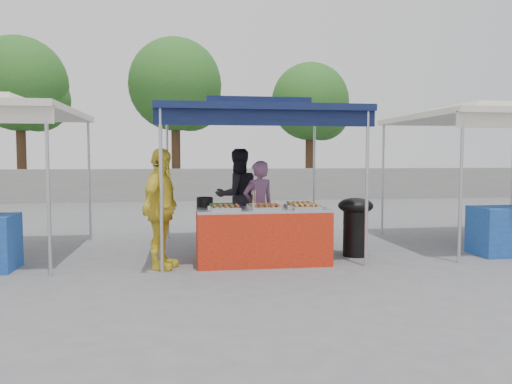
{
  "coord_description": "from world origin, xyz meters",
  "views": [
    {
      "loc": [
        -1.2,
        -7.55,
        1.63
      ],
      "look_at": [
        0.0,
        0.6,
        1.05
      ],
      "focal_mm": 35.0,
      "sensor_mm": 36.0,
      "label": 1
    }
  ],
  "objects": [
    {
      "name": "food_tray_fl",
      "position": [
        -0.58,
        -0.33,
        0.88
      ],
      "size": [
        0.42,
        0.3,
        0.07
      ],
      "color": "silver",
      "rests_on": "vendor_table"
    },
    {
      "name": "food_tray_bl",
      "position": [
        -0.63,
        -0.01,
        0.88
      ],
      "size": [
        0.42,
        0.3,
        0.07
      ],
      "color": "silver",
      "rests_on": "vendor_table"
    },
    {
      "name": "food_tray_fm",
      "position": [
        0.01,
        -0.33,
        0.88
      ],
      "size": [
        0.42,
        0.3,
        0.07
      ],
      "color": "silver",
      "rests_on": "vendor_table"
    },
    {
      "name": "helper_man",
      "position": [
        -0.18,
        1.78,
        0.89
      ],
      "size": [
        1.02,
        0.89,
        1.79
      ],
      "primitive_type": "imported",
      "rotation": [
        0.0,
        0.0,
        3.41
      ],
      "color": "black",
      "rests_on": "ground_plane"
    },
    {
      "name": "skewer_cup",
      "position": [
        -0.16,
        -0.34,
        0.9
      ],
      "size": [
        0.08,
        0.08,
        0.1
      ],
      "primitive_type": "cylinder",
      "color": "silver",
      "rests_on": "vendor_table"
    },
    {
      "name": "crate_left",
      "position": [
        -0.46,
        0.57,
        0.16
      ],
      "size": [
        0.52,
        0.37,
        0.31
      ],
      "primitive_type": "cube",
      "color": "#1434A7",
      "rests_on": "ground_plane"
    },
    {
      "name": "back_wall",
      "position": [
        0.0,
        11.0,
        0.6
      ],
      "size": [
        40.0,
        0.25,
        1.2
      ],
      "primitive_type": "cube",
      "color": "gray",
      "rests_on": "ground_plane"
    },
    {
      "name": "food_tray_bm",
      "position": [
        -0.0,
        0.0,
        0.88
      ],
      "size": [
        0.42,
        0.3,
        0.07
      ],
      "color": "silver",
      "rests_on": "vendor_table"
    },
    {
      "name": "neighbor_stall_right",
      "position": [
        4.5,
        0.57,
        1.6
      ],
      "size": [
        3.2,
        3.2,
        2.57
      ],
      "color": "silver",
      "rests_on": "ground_plane"
    },
    {
      "name": "main_canopy",
      "position": [
        0.0,
        0.97,
        2.37
      ],
      "size": [
        3.2,
        3.2,
        2.57
      ],
      "color": "silver",
      "rests_on": "ground_plane"
    },
    {
      "name": "vendor_woman",
      "position": [
        0.06,
        0.74,
        0.78
      ],
      "size": [
        0.67,
        0.56,
        1.57
      ],
      "primitive_type": "imported",
      "rotation": [
        0.0,
        0.0,
        3.51
      ],
      "color": "#8D5A81",
      "rests_on": "ground_plane"
    },
    {
      "name": "crate_stacked",
      "position": [
        0.4,
        0.41,
        0.43
      ],
      "size": [
        0.45,
        0.32,
        0.27
      ],
      "primitive_type": "cube",
      "color": "#1434A7",
      "rests_on": "crate_right"
    },
    {
      "name": "customer_person",
      "position": [
        -1.52,
        -0.23,
        0.88
      ],
      "size": [
        0.77,
        1.12,
        1.76
      ],
      "primitive_type": "imported",
      "rotation": [
        0.0,
        0.0,
        1.2
      ],
      "color": "yellow",
      "rests_on": "ground_plane"
    },
    {
      "name": "crate_right",
      "position": [
        0.4,
        0.41,
        0.15
      ],
      "size": [
        0.49,
        0.34,
        0.29
      ],
      "primitive_type": "cube",
      "color": "#1434A7",
      "rests_on": "ground_plane"
    },
    {
      "name": "tree_2",
      "position": [
        4.28,
        13.12,
        3.82
      ],
      "size": [
        3.35,
        3.25,
        5.59
      ],
      "color": "#432B19",
      "rests_on": "ground_plane"
    },
    {
      "name": "food_tray_fr",
      "position": [
        0.62,
        -0.34,
        0.88
      ],
      "size": [
        0.42,
        0.3,
        0.07
      ],
      "color": "silver",
      "rests_on": "vendor_table"
    },
    {
      "name": "wok_burner",
      "position": [
        1.6,
        0.25,
        0.57
      ],
      "size": [
        0.58,
        0.58,
        0.97
      ],
      "rotation": [
        0.0,
        0.0,
        0.04
      ],
      "color": "black",
      "rests_on": "ground_plane"
    },
    {
      "name": "food_tray_br",
      "position": [
        0.58,
        -0.05,
        0.88
      ],
      "size": [
        0.42,
        0.3,
        0.07
      ],
      "color": "silver",
      "rests_on": "vendor_table"
    },
    {
      "name": "ground_plane",
      "position": [
        0.0,
        0.0,
        0.0
      ],
      "size": [
        80.0,
        80.0,
        0.0
      ],
      "primitive_type": "plane",
      "color": "#5C5C5F"
    },
    {
      "name": "cooking_pot",
      "position": [
        -0.86,
        0.27,
        0.92
      ],
      "size": [
        0.26,
        0.26,
        0.15
      ],
      "primitive_type": "cylinder",
      "color": "black",
      "rests_on": "vendor_table"
    },
    {
      "name": "tree_0",
      "position": [
        -7.3,
        13.18,
        4.31
      ],
      "size": [
        3.69,
        3.67,
        6.3
      ],
      "color": "#432B19",
      "rests_on": "ground_plane"
    },
    {
      "name": "vendor_table",
      "position": [
        0.0,
        -0.1,
        0.43
      ],
      "size": [
        2.0,
        0.8,
        0.85
      ],
      "color": "red",
      "rests_on": "ground_plane"
    },
    {
      "name": "tree_1",
      "position": [
        -1.32,
        13.17,
        4.41
      ],
      "size": [
        3.76,
        3.75,
        6.44
      ],
      "color": "#432B19",
      "rests_on": "ground_plane"
    }
  ]
}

